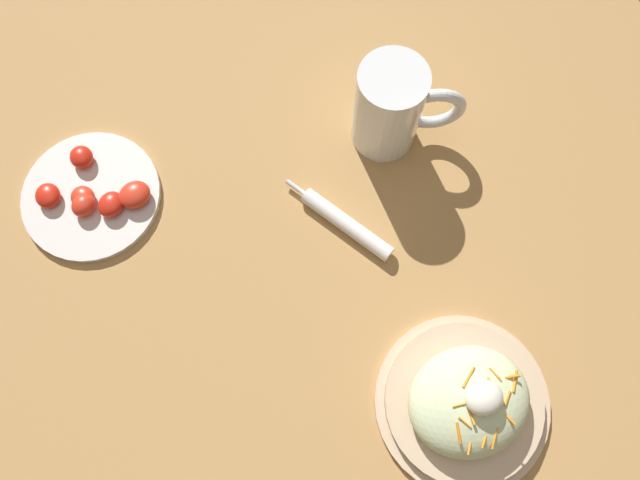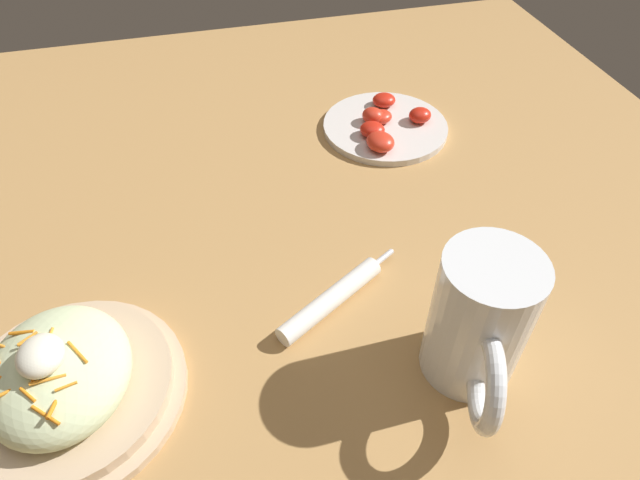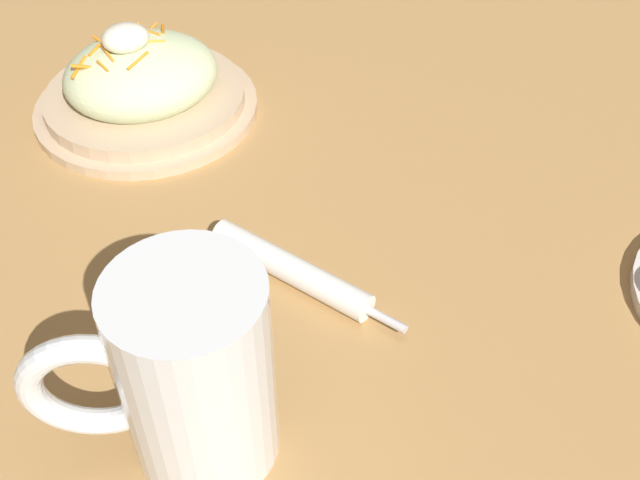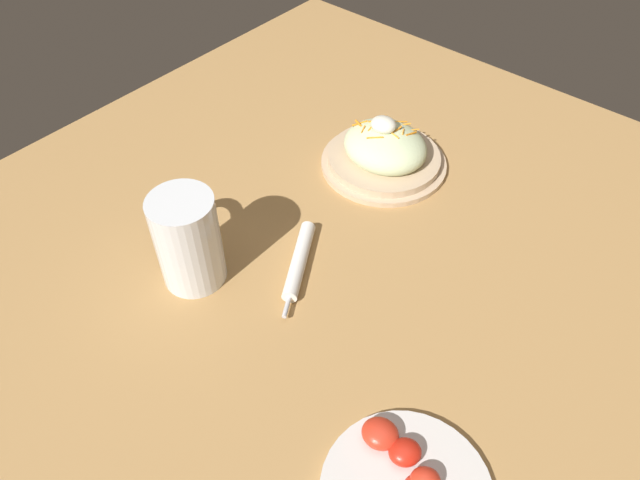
{
  "view_description": "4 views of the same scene",
  "coord_description": "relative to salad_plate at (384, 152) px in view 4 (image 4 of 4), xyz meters",
  "views": [
    {
      "loc": [
        -0.05,
        -0.21,
        0.85
      ],
      "look_at": [
        0.04,
        0.02,
        0.06
      ],
      "focal_mm": 33.34,
      "sensor_mm": 36.0,
      "label": 1
    },
    {
      "loc": [
        0.48,
        -0.07,
        0.52
      ],
      "look_at": [
        0.03,
        0.04,
        0.05
      ],
      "focal_mm": 30.56,
      "sensor_mm": 36.0,
      "label": 2
    },
    {
      "loc": [
        0.25,
        0.46,
        0.48
      ],
      "look_at": [
        0.08,
        0.07,
        0.06
      ],
      "focal_mm": 43.35,
      "sensor_mm": 36.0,
      "label": 3
    },
    {
      "loc": [
        -0.34,
        0.5,
        0.73
      ],
      "look_at": [
        0.06,
        0.03,
        0.07
      ],
      "focal_mm": 33.28,
      "sensor_mm": 36.0,
      "label": 4
    }
  ],
  "objects": [
    {
      "name": "napkin_roll",
      "position": [
        -0.05,
        0.3,
        -0.02
      ],
      "size": [
        0.11,
        0.17,
        0.02
      ],
      "color": "white",
      "rests_on": "ground_plane"
    },
    {
      "name": "salad_plate",
      "position": [
        0.0,
        0.0,
        0.0
      ],
      "size": [
        0.24,
        0.24,
        0.1
      ],
      "color": "#D1B28E",
      "rests_on": "ground_plane"
    },
    {
      "name": "ground_plane",
      "position": [
        -0.14,
        0.25,
        -0.03
      ],
      "size": [
        1.43,
        1.43,
        0.0
      ],
      "primitive_type": "plane",
      "color": "#B2844C"
    },
    {
      "name": "beer_mug",
      "position": [
        0.07,
        0.42,
        0.04
      ],
      "size": [
        0.16,
        0.1,
        0.16
      ],
      "color": "white",
      "rests_on": "ground_plane"
    }
  ]
}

